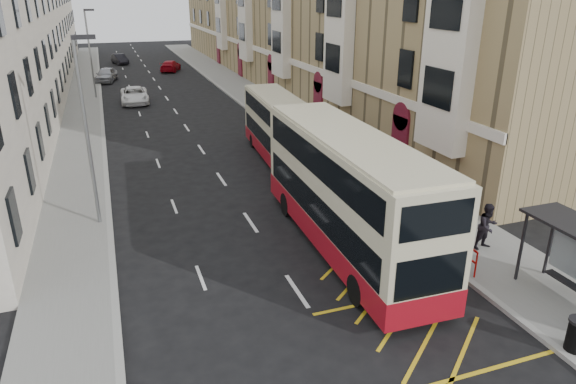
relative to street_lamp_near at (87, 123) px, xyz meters
name	(u,v)px	position (x,y,z in m)	size (l,w,h in m)	color
ground	(347,364)	(6.35, -12.00, -4.64)	(200.00, 200.00, 0.00)	black
pavement_right	(278,113)	(14.35, 18.00, -4.56)	(4.00, 120.00, 0.15)	slate
pavement_left	(82,129)	(-1.15, 18.00, -4.56)	(3.00, 120.00, 0.15)	slate
kerb_right	(255,115)	(12.35, 18.00, -4.56)	(0.25, 120.00, 0.15)	gray
kerb_left	(103,127)	(0.35, 18.00, -4.56)	(0.25, 120.00, 0.15)	gray
road_markings	(161,89)	(6.35, 33.00, -4.63)	(10.00, 110.00, 0.01)	silver
terrace_right	(293,12)	(21.23, 33.38, 2.88)	(10.75, 79.00, 15.25)	#917D54
terrace_left	(7,27)	(-7.08, 33.50, 1.88)	(9.18, 79.00, 13.25)	silver
guard_railing	(425,223)	(12.60, -6.25, -3.78)	(0.06, 6.56, 1.01)	#BD0B07
street_lamp_near	(87,123)	(0.00, 0.00, 0.00)	(0.93, 0.18, 8.00)	gray
street_lamp_far	(90,49)	(0.00, 30.00, 0.00)	(0.93, 0.18, 8.00)	gray
double_decker_front	(347,192)	(9.29, -5.63, -2.21)	(3.06, 12.03, 4.77)	beige
double_decker_rear	(279,129)	(10.47, 6.14, -2.66)	(2.86, 9.87, 3.89)	beige
pedestrian_mid	(488,226)	(14.45, -7.77, -3.54)	(0.92, 0.72, 1.89)	black
pedestrian_far	(416,201)	(13.23, -4.61, -3.54)	(1.11, 0.46, 1.90)	black
white_van	(135,95)	(3.34, 26.74, -3.92)	(2.39, 5.18, 1.44)	white
car_silver	(106,75)	(1.15, 39.83, -3.84)	(1.89, 4.69, 1.60)	#A1A3A9
car_dark	(120,59)	(3.26, 54.87, -3.95)	(1.44, 4.14, 1.36)	black
car_red	(170,66)	(9.04, 45.54, -3.95)	(1.91, 4.69, 1.36)	#9F0411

